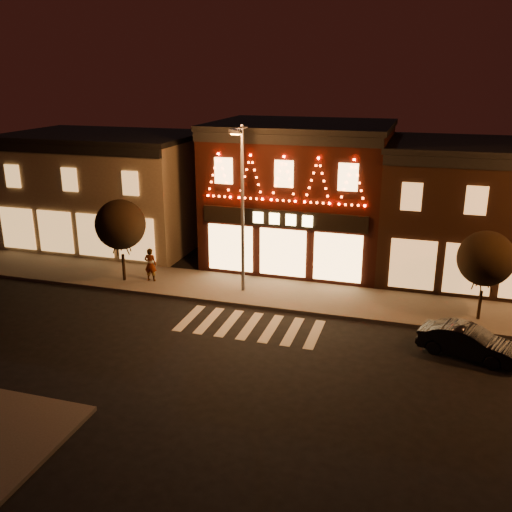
% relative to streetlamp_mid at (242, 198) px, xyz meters
% --- Properties ---
extents(ground, '(120.00, 120.00, 0.00)m').
position_rel_streetlamp_mid_xyz_m(ground, '(1.53, -7.54, -5.14)').
color(ground, black).
rests_on(ground, ground).
extents(sidewalk_far, '(44.00, 4.00, 0.15)m').
position_rel_streetlamp_mid_xyz_m(sidewalk_far, '(3.53, 0.46, -5.07)').
color(sidewalk_far, '#47423D').
rests_on(sidewalk_far, ground).
extents(building_left, '(12.20, 8.28, 7.30)m').
position_rel_streetlamp_mid_xyz_m(building_left, '(-11.47, 6.45, -1.48)').
color(building_left, '#7C6C58').
rests_on(building_left, ground).
extents(building_pulp, '(10.20, 8.34, 8.30)m').
position_rel_streetlamp_mid_xyz_m(building_pulp, '(1.53, 6.43, -0.98)').
color(building_pulp, black).
rests_on(building_pulp, ground).
extents(building_right_a, '(9.20, 8.28, 7.50)m').
position_rel_streetlamp_mid_xyz_m(building_right_a, '(11.03, 6.45, -1.38)').
color(building_right_a, '#331C11').
rests_on(building_right_a, ground).
extents(streetlamp_mid, '(0.62, 1.95, 8.51)m').
position_rel_streetlamp_mid_xyz_m(streetlamp_mid, '(0.00, 0.00, 0.00)').
color(streetlamp_mid, '#59595E').
rests_on(streetlamp_mid, sidewalk_far).
extents(tree_left, '(2.69, 2.69, 4.49)m').
position_rel_streetlamp_mid_xyz_m(tree_left, '(-6.76, -0.20, -1.85)').
color(tree_left, black).
rests_on(tree_left, sidewalk_far).
extents(tree_right, '(2.51, 2.51, 4.20)m').
position_rel_streetlamp_mid_xyz_m(tree_right, '(11.53, -0.01, -2.05)').
color(tree_right, black).
rests_on(tree_right, sidewalk_far).
extents(dark_sedan, '(4.12, 2.42, 1.28)m').
position_rel_streetlamp_mid_xyz_m(dark_sedan, '(10.87, -3.72, -4.50)').
color(dark_sedan, black).
rests_on(dark_sedan, ground).
extents(pedestrian, '(0.72, 0.50, 1.86)m').
position_rel_streetlamp_mid_xyz_m(pedestrian, '(-5.30, 0.13, -4.07)').
color(pedestrian, gray).
rests_on(pedestrian, sidewalk_far).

